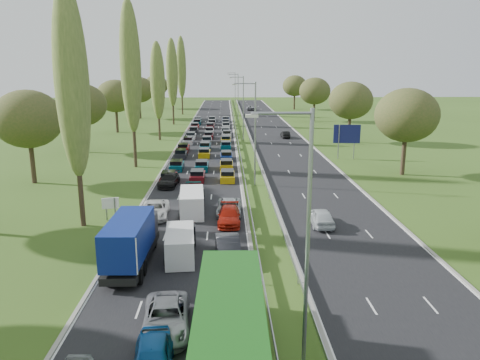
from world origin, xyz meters
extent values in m
plane|color=#355119|center=(4.50, 80.00, 0.00)|extent=(260.00, 260.00, 0.00)
cube|color=black|center=(-2.25, 82.50, 0.00)|extent=(10.50, 215.00, 0.04)
cube|color=black|center=(11.25, 82.50, 0.00)|extent=(10.50, 215.00, 0.04)
cube|color=gray|center=(3.35, 82.50, 0.55)|extent=(0.06, 215.00, 0.32)
cube|color=gray|center=(5.65, 82.50, 0.55)|extent=(0.06, 215.00, 0.32)
cylinder|color=gray|center=(4.50, 8.00, 6.00)|extent=(0.18, 0.18, 12.00)
cylinder|color=gray|center=(4.50, 43.00, 6.00)|extent=(0.18, 0.18, 12.00)
cylinder|color=gray|center=(4.50, 78.00, 6.00)|extent=(0.18, 0.18, 12.00)
cylinder|color=gray|center=(4.50, 113.00, 6.00)|extent=(0.18, 0.18, 12.00)
cylinder|color=gray|center=(4.50, 148.00, 6.00)|extent=(0.18, 0.18, 12.00)
cylinder|color=#2D2116|center=(-11.50, 29.00, 3.60)|extent=(0.44, 0.44, 7.20)
ellipsoid|color=#4E642B|center=(-11.50, 29.00, 12.40)|extent=(2.80, 2.80, 16.00)
cylinder|color=#2D2116|center=(-11.50, 54.00, 3.96)|extent=(0.44, 0.44, 7.92)
ellipsoid|color=#4E642B|center=(-11.50, 54.00, 13.64)|extent=(2.80, 2.80, 17.60)
cylinder|color=#2D2116|center=(-11.50, 79.00, 3.24)|extent=(0.44, 0.44, 6.48)
ellipsoid|color=#4E642B|center=(-11.50, 79.00, 11.16)|extent=(2.80, 2.80, 14.40)
cylinder|color=#2D2116|center=(-11.50, 104.00, 3.60)|extent=(0.44, 0.44, 7.20)
ellipsoid|color=#4E642B|center=(-11.50, 104.00, 12.40)|extent=(2.80, 2.80, 16.00)
cylinder|color=#2D2116|center=(-11.50, 129.00, 3.96)|extent=(0.44, 0.44, 7.92)
ellipsoid|color=#4E642B|center=(-11.50, 129.00, 13.64)|extent=(2.80, 2.80, 17.60)
cylinder|color=#2D2116|center=(-22.00, 45.00, 2.42)|extent=(0.56, 0.56, 4.84)
ellipsoid|color=#38471E|center=(-22.00, 45.00, 7.70)|extent=(8.00, 8.00, 6.80)
cylinder|color=#2D2116|center=(-22.00, 66.00, 2.42)|extent=(0.56, 0.56, 4.84)
ellipsoid|color=#38471E|center=(-22.00, 66.00, 7.70)|extent=(8.00, 8.00, 6.80)
cylinder|color=#2D2116|center=(-22.00, 90.00, 2.42)|extent=(0.56, 0.56, 4.84)
ellipsoid|color=#38471E|center=(-22.00, 90.00, 7.70)|extent=(8.00, 8.00, 6.80)
cylinder|color=#2D2116|center=(-22.00, 118.00, 2.42)|extent=(0.56, 0.56, 4.84)
ellipsoid|color=#38471E|center=(-22.00, 118.00, 7.70)|extent=(8.00, 8.00, 6.80)
cylinder|color=#2D2116|center=(-22.00, 150.00, 2.42)|extent=(0.56, 0.56, 4.84)
ellipsoid|color=#38471E|center=(-22.00, 150.00, 7.70)|extent=(8.00, 8.00, 6.80)
cylinder|color=#2D2116|center=(24.00, 48.00, 2.42)|extent=(0.56, 0.56, 4.84)
ellipsoid|color=#38471E|center=(24.00, 48.00, 7.70)|extent=(8.00, 8.00, 6.80)
cylinder|color=#2D2116|center=(24.00, 75.00, 2.42)|extent=(0.56, 0.56, 4.84)
ellipsoid|color=#38471E|center=(24.00, 75.00, 7.70)|extent=(8.00, 8.00, 6.80)
cylinder|color=#2D2116|center=(24.00, 110.00, 2.42)|extent=(0.56, 0.56, 4.84)
ellipsoid|color=#38471E|center=(24.00, 110.00, 7.70)|extent=(8.00, 8.00, 6.80)
cylinder|color=#2D2116|center=(24.00, 145.00, 2.42)|extent=(0.56, 0.56, 4.84)
ellipsoid|color=#38471E|center=(24.00, 145.00, 7.70)|extent=(8.00, 8.00, 6.80)
cube|color=#590F14|center=(-5.85, 44.88, 0.44)|extent=(1.75, 4.00, 0.80)
cube|color=#053F4C|center=(-5.56, 51.89, 0.44)|extent=(1.75, 4.00, 0.80)
cube|color=black|center=(-5.80, 60.64, 0.44)|extent=(1.75, 4.00, 0.80)
cube|color=#A50C0A|center=(-5.89, 66.17, 0.44)|extent=(1.75, 4.00, 0.80)
cube|color=#B2B7BC|center=(-5.65, 73.95, 0.44)|extent=(1.75, 4.00, 0.80)
cube|color=silver|center=(-5.58, 80.14, 0.44)|extent=(1.75, 4.00, 0.80)
cube|color=black|center=(-5.60, 88.70, 0.44)|extent=(1.75, 4.00, 0.80)
cube|color=#A50C0A|center=(-5.81, 95.78, 0.44)|extent=(1.75, 4.00, 0.80)
cube|color=#053F4C|center=(-5.69, 103.44, 0.44)|extent=(1.75, 4.00, 0.80)
cube|color=#053F4C|center=(-5.90, 108.58, 0.44)|extent=(1.75, 4.00, 0.80)
cube|color=#590F14|center=(-2.41, 45.62, 0.44)|extent=(1.75, 4.00, 0.80)
cube|color=#053F4C|center=(-2.16, 51.60, 0.44)|extent=(1.75, 4.00, 0.80)
cube|color=#BF990C|center=(-2.22, 61.41, 0.44)|extent=(1.75, 4.00, 0.80)
cube|color=#053F4C|center=(-2.36, 67.51, 0.44)|extent=(1.75, 4.00, 0.80)
cube|color=slate|center=(-2.29, 74.32, 0.44)|extent=(1.75, 4.00, 0.80)
cube|color=#590F14|center=(-2.15, 80.57, 0.44)|extent=(1.75, 4.00, 0.80)
cube|color=silver|center=(-2.25, 87.52, 0.44)|extent=(1.75, 4.00, 0.80)
cube|color=#590F14|center=(-2.33, 95.70, 0.44)|extent=(1.75, 4.00, 0.80)
cube|color=slate|center=(-2.11, 102.33, 0.44)|extent=(1.75, 4.00, 0.80)
cube|color=silver|center=(-2.27, 109.41, 0.44)|extent=(1.75, 4.00, 0.80)
cube|color=#BF990C|center=(1.28, 45.39, 0.44)|extent=(1.75, 4.00, 0.80)
cube|color=#BF990C|center=(1.19, 52.16, 0.44)|extent=(1.75, 4.00, 0.80)
cube|color=navy|center=(1.20, 58.76, 0.44)|extent=(1.75, 4.00, 0.80)
cube|color=#053F4C|center=(1.15, 68.37, 0.44)|extent=(1.75, 4.00, 0.80)
cube|color=#BF990C|center=(1.15, 74.90, 0.44)|extent=(1.75, 4.00, 0.80)
cube|color=silver|center=(1.38, 82.36, 0.44)|extent=(1.75, 4.00, 0.80)
cube|color=slate|center=(1.07, 86.75, 0.44)|extent=(1.75, 4.00, 0.80)
cube|color=silver|center=(1.26, 96.37, 0.44)|extent=(1.75, 4.00, 0.80)
cube|color=slate|center=(1.21, 102.44, 0.44)|extent=(1.75, 4.00, 0.80)
cube|color=navy|center=(1.24, 109.14, 0.44)|extent=(1.75, 4.00, 0.80)
imported|color=silver|center=(-5.52, 31.12, 0.75)|extent=(2.67, 5.34, 1.45)
imported|color=black|center=(-5.57, 42.94, 0.73)|extent=(2.41, 5.06, 1.42)
imported|color=navy|center=(-2.31, 8.17, 0.80)|extent=(2.18, 4.69, 1.56)
imported|color=slate|center=(-2.13, 11.76, 0.75)|extent=(2.81, 5.45, 1.47)
imported|color=#054D48|center=(-2.37, 37.00, 0.73)|extent=(2.21, 4.98, 1.42)
imported|color=black|center=(1.20, 21.32, 0.81)|extent=(2.06, 4.91, 1.58)
imported|color=#A3A8AC|center=(1.36, 31.87, 0.70)|extent=(2.48, 4.99, 1.36)
imported|color=#9A1609|center=(1.35, 29.14, 0.73)|extent=(2.12, 4.92, 1.41)
imported|color=silver|center=(9.40, 28.39, 0.79)|extent=(1.86, 4.55, 1.55)
imported|color=black|center=(12.91, 80.88, 0.69)|extent=(1.57, 4.10, 1.33)
imported|color=gray|center=(9.30, 142.59, 0.75)|extent=(2.59, 5.34, 1.46)
cube|color=black|center=(-5.52, 20.37, 0.72)|extent=(2.31, 8.67, 0.50)
cube|color=navy|center=(-5.52, 19.31, 2.45)|extent=(2.41, 6.55, 2.46)
cube|color=silver|center=(-5.52, 16.07, 2.45)|extent=(2.35, 0.06, 2.36)
cube|color=black|center=(-5.52, 23.65, 1.57)|extent=(2.35, 2.12, 2.20)
cylinder|color=black|center=(-5.52, 23.50, 0.52)|extent=(2.02, 1.00, 1.00)
cylinder|color=black|center=(-5.52, 17.24, 0.52)|extent=(2.02, 1.00, 1.00)
cube|color=#145112|center=(1.16, 5.60, 2.84)|extent=(2.77, 12.53, 3.23)
cube|color=black|center=(1.16, 13.09, 1.57)|extent=(2.70, 2.44, 2.20)
cylinder|color=black|center=(1.16, 13.11, 0.52)|extent=(2.33, 1.00, 1.00)
cube|color=silver|center=(-2.29, 21.40, 1.07)|extent=(2.00, 5.00, 2.00)
cube|color=black|center=(-2.29, 23.60, 0.97)|extent=(1.95, 0.80, 1.60)
cylinder|color=black|center=(-3.14, 23.00, 0.36)|extent=(0.25, 0.68, 0.68)
cylinder|color=black|center=(-1.44, 19.80, 0.36)|extent=(0.25, 0.68, 0.68)
cube|color=white|center=(-2.15, 31.98, 1.16)|extent=(2.17, 5.43, 2.17)
cube|color=black|center=(-2.15, 34.37, 1.05)|extent=(2.12, 0.87, 1.74)
cylinder|color=black|center=(-3.07, 33.72, 0.39)|extent=(0.27, 0.74, 0.74)
cylinder|color=black|center=(-1.22, 30.25, 0.39)|extent=(0.27, 0.74, 0.74)
cylinder|color=gray|center=(-9.80, 30.45, 1.05)|extent=(0.16, 0.16, 2.10)
cylinder|color=gray|center=(-9.00, 30.45, 1.05)|extent=(0.16, 0.16, 2.10)
cube|color=white|center=(-9.40, 30.45, 1.60)|extent=(1.48, 0.45, 1.00)
cylinder|color=gray|center=(18.20, 59.00, 2.60)|extent=(0.16, 0.16, 5.20)
cylinder|color=gray|center=(20.60, 59.00, 2.60)|extent=(0.16, 0.16, 5.20)
cube|color=navy|center=(19.40, 59.00, 3.80)|extent=(3.99, 0.51, 2.80)
camera|label=1|loc=(1.04, -10.51, 13.56)|focal=35.00mm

